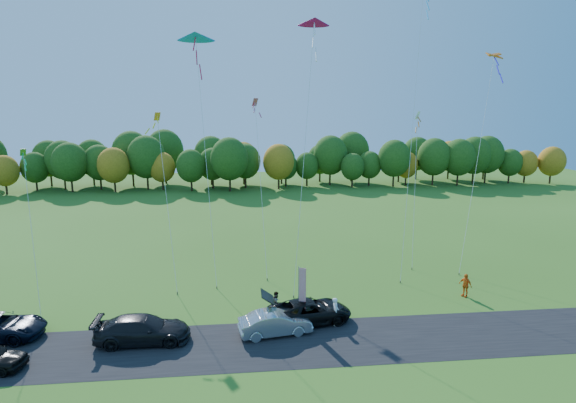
{
  "coord_description": "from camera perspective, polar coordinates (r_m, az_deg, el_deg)",
  "views": [
    {
      "loc": [
        -3.65,
        -29.5,
        13.99
      ],
      "look_at": [
        0.0,
        6.0,
        7.0
      ],
      "focal_mm": 28.0,
      "sensor_mm": 36.0,
      "label": 1
    }
  ],
  "objects": [
    {
      "name": "kite_diamond_yellow",
      "position": [
        38.71,
        -15.16,
        0.3
      ],
      "size": [
        2.7,
        7.63,
        14.48
      ],
      "color": "#4C3F33",
      "rests_on": "ground"
    },
    {
      "name": "person_east",
      "position": [
        38.0,
        21.59,
        -9.85
      ],
      "size": [
        0.91,
        1.16,
        1.84
      ],
      "primitive_type": "imported",
      "rotation": [
        0.0,
        0.0,
        -1.07
      ],
      "color": "orange",
      "rests_on": "ground"
    },
    {
      "name": "kite_parafoil_orange",
      "position": [
        42.76,
        15.56,
        9.34
      ],
      "size": [
        6.92,
        11.27,
        26.41
      ],
      "color": "#4C3F33",
      "rests_on": "ground"
    },
    {
      "name": "person_tailgate_b",
      "position": [
        32.82,
        -1.47,
        -12.65
      ],
      "size": [
        0.8,
        0.9,
        1.56
      ],
      "primitive_type": "imported",
      "rotation": [
        0.0,
        0.0,
        1.26
      ],
      "color": "gray",
      "rests_on": "ground"
    },
    {
      "name": "kite_delta_blue",
      "position": [
        39.78,
        -10.57,
        7.26
      ],
      "size": [
        3.55,
        10.08,
        22.86
      ],
      "color": "#4C3F33",
      "rests_on": "ground"
    },
    {
      "name": "dark_truck_a",
      "position": [
        30.34,
        -17.98,
        -15.18
      ],
      "size": [
        5.8,
        2.38,
        1.68
      ],
      "primitive_type": "imported",
      "rotation": [
        0.0,
        0.0,
        1.57
      ],
      "color": "black",
      "rests_on": "ground"
    },
    {
      "name": "kite_diamond_green",
      "position": [
        36.85,
        -29.78,
        -3.34
      ],
      "size": [
        2.41,
        4.79,
        11.73
      ],
      "color": "#4C3F33",
      "rests_on": "ground"
    },
    {
      "name": "kite_diamond_pink",
      "position": [
        41.08,
        -3.5,
        2.38
      ],
      "size": [
        1.28,
        9.07,
        15.86
      ],
      "color": "#4C3F33",
      "rests_on": "ground"
    },
    {
      "name": "kite_diamond_white",
      "position": [
        44.94,
        15.82,
        1.77
      ],
      "size": [
        3.3,
        7.85,
        14.63
      ],
      "color": "#4C3F33",
      "rests_on": "ground"
    },
    {
      "name": "asphalt_strip",
      "position": [
        29.31,
        2.1,
        -17.42
      ],
      "size": [
        90.0,
        6.0,
        0.01
      ],
      "primitive_type": "cube",
      "color": "black",
      "rests_on": "ground"
    },
    {
      "name": "ground",
      "position": [
        32.85,
        1.11,
        -14.13
      ],
      "size": [
        160.0,
        160.0,
        0.0
      ],
      "primitive_type": "plane",
      "color": "#335E18"
    },
    {
      "name": "silver_sedan",
      "position": [
        29.89,
        -1.63,
        -15.17
      ],
      "size": [
        4.89,
        2.41,
        1.54
      ],
      "primitive_type": "imported",
      "rotation": [
        0.0,
        0.0,
        1.74
      ],
      "color": "#AFB0B4",
      "rests_on": "ground"
    },
    {
      "name": "tree_line",
      "position": [
        85.72,
        -3.36,
        1.67
      ],
      "size": [
        116.0,
        12.0,
        10.0
      ],
      "primitive_type": null,
      "color": "#1E4711",
      "rests_on": "ground"
    },
    {
      "name": "person_tailgate_a",
      "position": [
        31.14,
        6.05,
        -13.71
      ],
      "size": [
        0.57,
        0.77,
        1.92
      ],
      "primitive_type": "imported",
      "rotation": [
        0.0,
        0.0,
        1.41
      ],
      "color": "white",
      "rests_on": "ground"
    },
    {
      "name": "kite_parafoil_rainbow",
      "position": [
        45.58,
        22.96,
        5.11
      ],
      "size": [
        7.78,
        8.38,
        20.25
      ],
      "color": "#4C3F33",
      "rests_on": "ground"
    },
    {
      "name": "black_suv",
      "position": [
        31.46,
        2.75,
        -13.72
      ],
      "size": [
        6.16,
        3.77,
        1.6
      ],
      "primitive_type": "imported",
      "rotation": [
        0.0,
        0.0,
        1.78
      ],
      "color": "black",
      "rests_on": "ground"
    },
    {
      "name": "kite_delta_red",
      "position": [
        36.75,
        2.18,
        7.03
      ],
      "size": [
        4.03,
        8.69,
        23.23
      ],
      "color": "#4C3F33",
      "rests_on": "ground"
    },
    {
      "name": "feather_flag",
      "position": [
        30.59,
        1.73,
        -11.05
      ],
      "size": [
        0.5,
        0.26,
        4.04
      ],
      "color": "#999999",
      "rests_on": "ground"
    }
  ]
}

